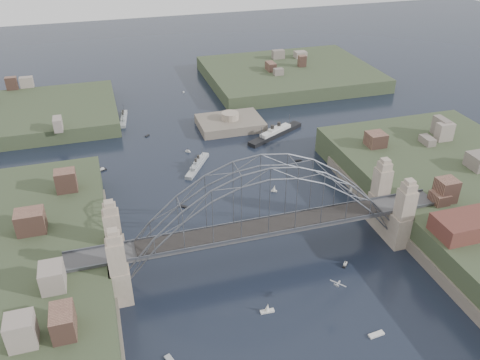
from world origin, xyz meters
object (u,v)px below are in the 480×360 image
wharf_shed (479,223)px  ocean_liner (275,133)px  fort_island (230,128)px  naval_cruiser_near (197,165)px  bridge (264,212)px  naval_cruiser_far (124,118)px

wharf_shed → ocean_liner: 75.95m
fort_island → naval_cruiser_near: (-17.21, -25.02, 1.07)m
wharf_shed → ocean_liner: wharf_shed is taller
bridge → wharf_shed: bearing=-17.7°
naval_cruiser_near → naval_cruiser_far: (-17.90, 41.66, 0.02)m
fort_island → naval_cruiser_near: bearing=-124.5°
wharf_shed → ocean_liner: (-19.28, 72.90, -9.09)m
naval_cruiser_far → naval_cruiser_near: bearing=-66.7°
fort_island → naval_cruiser_far: fort_island is taller
wharf_shed → naval_cruiser_far: wharf_shed is taller
ocean_liner → bridge: bearing=-112.8°
wharf_shed → naval_cruiser_near: (-49.21, 58.98, -9.27)m
fort_island → naval_cruiser_near: size_ratio=1.53×
fort_island → naval_cruiser_far: (-35.12, 16.64, 1.09)m
bridge → naval_cruiser_far: (-23.12, 86.64, -11.57)m
fort_island → naval_cruiser_near: fort_island is taller
naval_cruiser_near → ocean_liner: bearing=24.9°
wharf_shed → bridge: bearing=162.3°
fort_island → bridge: bearing=-99.7°
fort_island → ocean_liner: size_ratio=0.98×
wharf_shed → naval_cruiser_near: size_ratio=1.39×
fort_island → wharf_shed: 90.48m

